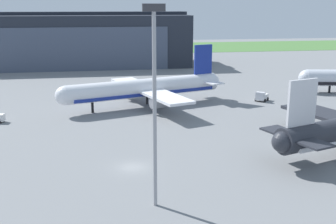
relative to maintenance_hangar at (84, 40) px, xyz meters
name	(u,v)px	position (x,y,z in m)	size (l,w,h in m)	color
ground_plane	(133,167)	(9.03, -108.39, -9.59)	(440.00, 440.00, 0.00)	slate
grass_field_strip	(105,48)	(9.03, 63.41, -9.55)	(440.00, 56.00, 0.08)	#4B7A3C
maintenance_hangar	(84,40)	(0.00, 0.00, 0.00)	(78.45, 29.69, 20.11)	#232833
airliner_far_right	(145,89)	(15.01, -71.58, -5.40)	(38.45, 32.88, 13.42)	white
stair_truck	(262,96)	(43.53, -70.58, -8.45)	(3.90, 4.04, 2.36)	silver
apron_light_mast	(155,95)	(10.61, -120.64, 3.48)	(2.40, 0.50, 22.76)	#99999E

